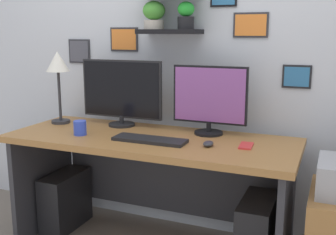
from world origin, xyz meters
TOP-DOWN VIEW (x-y plane):
  - back_wall_assembly at (-0.00, 0.44)m, footprint 4.40×0.24m
  - desk at (0.00, 0.06)m, footprint 1.78×0.68m
  - monitor_left at (-0.31, 0.22)m, footprint 0.59×0.18m
  - monitor_right at (0.31, 0.22)m, footprint 0.47×0.18m
  - keyboard at (0.04, -0.09)m, footprint 0.44×0.14m
  - computer_mouse at (0.39, -0.06)m, footprint 0.06×0.09m
  - desk_lamp at (-0.75, 0.12)m, footprint 0.16×0.16m
  - cell_phone at (0.59, 0.01)m, footprint 0.08×0.14m
  - coffee_mug at (-0.42, -0.12)m, footprint 0.08×0.08m
  - computer_tower_left at (-0.70, 0.05)m, footprint 0.18×0.40m

SIDE VIEW (x-z plane):
  - computer_tower_left at x=-0.70m, z-range 0.00..0.40m
  - desk at x=0.00m, z-range 0.17..0.92m
  - cell_phone at x=0.59m, z-range 0.75..0.76m
  - keyboard at x=0.04m, z-range 0.75..0.77m
  - computer_mouse at x=0.39m, z-range 0.75..0.78m
  - coffee_mug at x=-0.42m, z-range 0.75..0.84m
  - monitor_right at x=0.31m, z-range 0.76..1.19m
  - monitor_left at x=-0.31m, z-range 0.76..1.21m
  - desk_lamp at x=-0.75m, z-range 0.89..1.39m
  - back_wall_assembly at x=0.00m, z-range 0.01..2.71m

